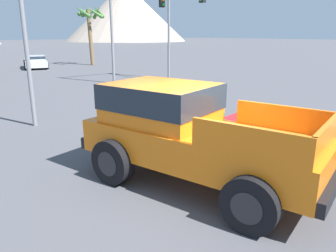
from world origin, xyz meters
TOP-DOWN VIEW (x-y plane):
  - ground_plane at (0.00, 0.00)m, footprint 320.00×320.00m
  - orange_pickup_truck at (-0.30, 0.32)m, footprint 3.18×5.38m
  - red_convertible_car at (2.92, -0.61)m, footprint 2.52×4.77m
  - parked_car_silver at (5.12, 26.11)m, footprint 2.85×4.59m
  - traffic_light_main at (9.81, 11.75)m, footprint 0.38×3.57m
  - traffic_light_crosswalk at (7.49, 13.60)m, footprint 4.49×0.38m
  - palm_tree_short at (10.41, 25.46)m, footprint 2.88×2.81m

SIDE VIEW (x-z plane):
  - ground_plane at x=0.00m, z-range 0.00..0.00m
  - red_convertible_car at x=2.92m, z-range -0.11..0.99m
  - parked_car_silver at x=5.12m, z-range 0.02..1.13m
  - orange_pickup_truck at x=-0.30m, z-range 0.12..2.15m
  - traffic_light_main at x=9.81m, z-range 1.16..7.10m
  - traffic_light_crosswalk at x=7.49m, z-range 1.20..7.08m
  - palm_tree_short at x=10.41m, z-range 1.46..7.05m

